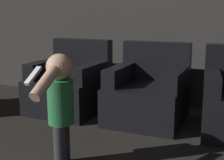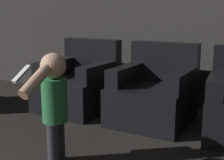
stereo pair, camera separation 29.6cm
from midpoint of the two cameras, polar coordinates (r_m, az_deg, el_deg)
name	(u,v)px [view 2 (the right image)]	position (r m, az deg, el deg)	size (l,w,h in m)	color
wall_back	(169,7)	(4.32, 12.36, 12.85)	(8.40, 0.05, 2.60)	#33302D
armchair_left	(79,85)	(4.05, -3.95, -0.94)	(0.85, 0.93, 0.88)	black
armchair_middle	(154,95)	(3.62, 10.03, -2.66)	(0.84, 0.91, 0.88)	black
person_toddler	(54,101)	(2.49, -7.26, -3.79)	(0.20, 0.62, 0.92)	#28282D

